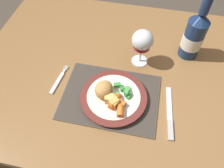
# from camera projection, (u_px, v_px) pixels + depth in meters

# --- Properties ---
(ground_plane) EXTENTS (6.00, 6.00, 0.00)m
(ground_plane) POSITION_uv_depth(u_px,v_px,m) (114.00, 139.00, 1.46)
(ground_plane) COLOR #4C4238
(dining_table) EXTENTS (1.12, 0.86, 0.74)m
(dining_table) POSITION_uv_depth(u_px,v_px,m) (116.00, 84.00, 0.95)
(dining_table) COLOR olive
(dining_table) RESTS_ON ground
(placemat) EXTENTS (0.34, 0.25, 0.01)m
(placemat) POSITION_uv_depth(u_px,v_px,m) (110.00, 97.00, 0.78)
(placemat) COLOR brown
(placemat) RESTS_ON dining_table
(dinner_plate) EXTENTS (0.23, 0.23, 0.02)m
(dinner_plate) POSITION_uv_depth(u_px,v_px,m) (114.00, 97.00, 0.76)
(dinner_plate) COLOR silver
(dinner_plate) RESTS_ON placemat
(breaded_croquettes) EXTENTS (0.08, 0.08, 0.05)m
(breaded_croquettes) POSITION_uv_depth(u_px,v_px,m) (104.00, 90.00, 0.74)
(breaded_croquettes) COLOR #A87033
(breaded_croquettes) RESTS_ON dinner_plate
(green_beans_pile) EXTENTS (0.07, 0.07, 0.02)m
(green_beans_pile) POSITION_uv_depth(u_px,v_px,m) (124.00, 91.00, 0.76)
(green_beans_pile) COLOR #338438
(green_beans_pile) RESTS_ON dinner_plate
(glazed_carrots) EXTENTS (0.06, 0.08, 0.02)m
(glazed_carrots) POSITION_uv_depth(u_px,v_px,m) (117.00, 104.00, 0.72)
(glazed_carrots) COLOR orange
(glazed_carrots) RESTS_ON dinner_plate
(fork) EXTENTS (0.03, 0.14, 0.01)m
(fork) POSITION_uv_depth(u_px,v_px,m) (58.00, 81.00, 0.82)
(fork) COLOR silver
(fork) RESTS_ON dining_table
(table_knife) EXTENTS (0.04, 0.21, 0.01)m
(table_knife) POSITION_uv_depth(u_px,v_px,m) (170.00, 117.00, 0.73)
(table_knife) COLOR silver
(table_knife) RESTS_ON dining_table
(wine_glass) EXTENTS (0.08, 0.08, 0.15)m
(wine_glass) POSITION_uv_depth(u_px,v_px,m) (142.00, 41.00, 0.80)
(wine_glass) COLOR silver
(wine_glass) RESTS_ON dining_table
(bottle) EXTENTS (0.08, 0.08, 0.28)m
(bottle) POSITION_uv_depth(u_px,v_px,m) (194.00, 35.00, 0.83)
(bottle) COLOR navy
(bottle) RESTS_ON dining_table
(roast_potatoes) EXTENTS (0.05, 0.04, 0.03)m
(roast_potatoes) POSITION_uv_depth(u_px,v_px,m) (112.00, 101.00, 0.73)
(roast_potatoes) COLOR #E5BC66
(roast_potatoes) RESTS_ON dinner_plate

